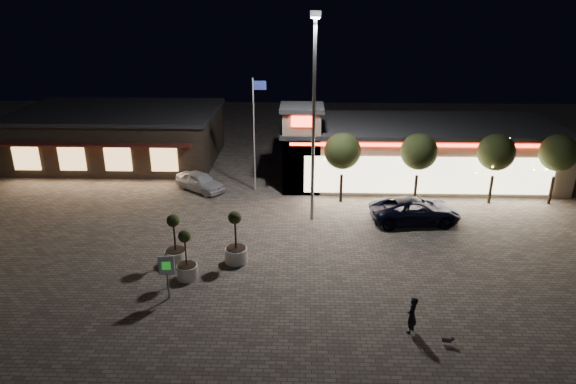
{
  "coord_description": "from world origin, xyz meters",
  "views": [
    {
      "loc": [
        1.38,
        -21.46,
        13.22
      ],
      "look_at": [
        0.56,
        6.0,
        2.58
      ],
      "focal_mm": 32.0,
      "sensor_mm": 36.0,
      "label": 1
    }
  ],
  "objects_px": {
    "pickup_truck": "(415,211)",
    "pedestrian": "(412,315)",
    "valet_sign": "(167,269)",
    "planter_mid": "(187,264)",
    "white_sedan": "(200,181)",
    "planter_left": "(176,249)"
  },
  "relations": [
    {
      "from": "pickup_truck",
      "to": "planter_mid",
      "type": "distance_m",
      "value": 14.48
    },
    {
      "from": "white_sedan",
      "to": "planter_left",
      "type": "relative_size",
      "value": 1.43
    },
    {
      "from": "white_sedan",
      "to": "valet_sign",
      "type": "bearing_deg",
      "value": -138.37
    },
    {
      "from": "pickup_truck",
      "to": "pedestrian",
      "type": "relative_size",
      "value": 3.36
    },
    {
      "from": "pickup_truck",
      "to": "pedestrian",
      "type": "distance_m",
      "value": 11.41
    },
    {
      "from": "pedestrian",
      "to": "valet_sign",
      "type": "relative_size",
      "value": 0.74
    },
    {
      "from": "white_sedan",
      "to": "planter_left",
      "type": "xyz_separation_m",
      "value": [
        0.77,
        -10.68,
        0.18
      ]
    },
    {
      "from": "planter_left",
      "to": "pedestrian",
      "type": "bearing_deg",
      "value": -26.39
    },
    {
      "from": "pickup_truck",
      "to": "valet_sign",
      "type": "distance_m",
      "value": 15.87
    },
    {
      "from": "pedestrian",
      "to": "planter_mid",
      "type": "height_order",
      "value": "planter_mid"
    },
    {
      "from": "pedestrian",
      "to": "planter_left",
      "type": "xyz_separation_m",
      "value": [
        -11.14,
        5.53,
        0.04
      ]
    },
    {
      "from": "pickup_truck",
      "to": "white_sedan",
      "type": "xyz_separation_m",
      "value": [
        -14.3,
        5.06,
        -0.09
      ]
    },
    {
      "from": "pickup_truck",
      "to": "white_sedan",
      "type": "relative_size",
      "value": 1.39
    },
    {
      "from": "pedestrian",
      "to": "white_sedan",
      "type": "bearing_deg",
      "value": -108.98
    },
    {
      "from": "planter_mid",
      "to": "white_sedan",
      "type": "bearing_deg",
      "value": 97.81
    },
    {
      "from": "pedestrian",
      "to": "planter_mid",
      "type": "distance_m",
      "value": 11.02
    },
    {
      "from": "pedestrian",
      "to": "valet_sign",
      "type": "bearing_deg",
      "value": -66.97
    },
    {
      "from": "white_sedan",
      "to": "planter_left",
      "type": "bearing_deg",
      "value": -139.15
    },
    {
      "from": "white_sedan",
      "to": "planter_left",
      "type": "height_order",
      "value": "planter_left"
    },
    {
      "from": "pedestrian",
      "to": "planter_mid",
      "type": "relative_size",
      "value": 0.63
    },
    {
      "from": "pedestrian",
      "to": "planter_left",
      "type": "distance_m",
      "value": 12.44
    },
    {
      "from": "pedestrian",
      "to": "planter_mid",
      "type": "xyz_separation_m",
      "value": [
        -10.25,
        4.06,
        -0.02
      ]
    }
  ]
}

